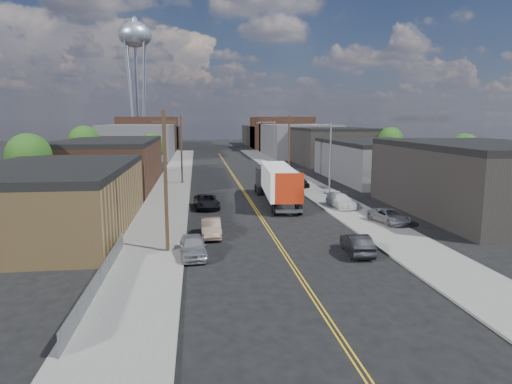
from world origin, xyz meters
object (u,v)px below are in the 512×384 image
object	(u,v)px
semi_truck	(275,181)
car_right_lot_c	(301,182)
car_right_lot_a	(389,216)
car_right_lot_b	(341,201)
car_left_a	(193,246)
car_ahead_truck	(271,181)
water_tower	(135,40)
car_left_b	(211,228)
car_left_c	(207,202)
car_right_oncoming	(357,244)

from	to	relation	value
semi_truck	car_right_lot_c	size ratio (longest dim) A/B	4.43
car_right_lot_a	car_right_lot_b	world-z (taller)	car_right_lot_b
car_left_a	car_right_lot_b	xyz separation A→B (m)	(15.35, 15.27, 0.09)
car_left_a	car_ahead_truck	distance (m)	35.01
car_right_lot_c	car_ahead_truck	world-z (taller)	car_right_lot_c
car_left_a	water_tower	bearing A→B (deg)	95.29
car_right_lot_c	water_tower	bearing A→B (deg)	109.53
water_tower	car_right_lot_a	xyz separation A→B (m)	(33.00, -93.69, -29.86)
water_tower	car_left_b	world-z (taller)	water_tower
car_right_lot_b	car_right_lot_c	size ratio (longest dim) A/B	1.30
car_right_lot_a	car_right_lot_b	size ratio (longest dim) A/B	0.95
semi_truck	car_left_b	distance (m)	16.53
car_left_a	car_left_b	distance (m)	5.61
car_left_a	car_left_c	xyz separation A→B (m)	(1.32, 17.27, -0.03)
car_ahead_truck	semi_truck	bearing A→B (deg)	-96.64
car_right_oncoming	car_ahead_truck	distance (m)	34.00
car_left_b	car_right_lot_a	xyz separation A→B (m)	(16.00, 2.15, 0.06)
car_left_b	car_left_c	bearing A→B (deg)	90.08
car_left_a	car_right_lot_a	distance (m)	18.98
water_tower	car_right_lot_a	distance (m)	103.72
semi_truck	car_right_oncoming	bearing A→B (deg)	-79.76
semi_truck	car_right_lot_c	world-z (taller)	semi_truck
car_left_b	car_right_lot_c	distance (m)	28.14
car_left_b	car_ahead_truck	size ratio (longest dim) A/B	0.91
car_left_b	car_right_lot_b	world-z (taller)	car_right_lot_b
water_tower	car_left_c	world-z (taller)	water_tower
car_left_c	car_right_lot_b	size ratio (longest dim) A/B	1.09
semi_truck	car_left_c	bearing A→B (deg)	-157.24
water_tower	car_right_oncoming	world-z (taller)	water_tower
water_tower	car_right_lot_a	size ratio (longest dim) A/B	8.04
car_left_a	car_right_oncoming	world-z (taller)	car_left_a
car_left_b	car_right_lot_c	xyz separation A→B (m)	(13.20, 24.85, 0.06)
semi_truck	water_tower	bearing A→B (deg)	110.90
car_left_c	car_right_lot_b	distance (m)	14.18
water_tower	car_ahead_truck	distance (m)	78.90
semi_truck	car_left_b	bearing A→B (deg)	-114.10
car_right_oncoming	car_left_c	bearing A→B (deg)	-55.34
semi_truck	car_right_lot_b	world-z (taller)	semi_truck
car_right_oncoming	car_right_lot_c	xyz separation A→B (m)	(3.20, 31.01, 0.06)
car_right_lot_a	car_right_oncoming	bearing A→B (deg)	-138.37
semi_truck	car_right_lot_b	xyz separation A→B (m)	(6.22, -4.66, -1.59)
water_tower	car_left_b	size ratio (longest dim) A/B	8.37
water_tower	car_right_lot_b	size ratio (longest dim) A/B	7.64
car_left_b	car_right_lot_b	size ratio (longest dim) A/B	0.91
car_left_a	car_left_c	size ratio (longest dim) A/B	0.85
car_right_oncoming	car_right_lot_c	size ratio (longest dim) A/B	1.17
car_right_lot_a	car_right_lot_c	distance (m)	22.87
water_tower	car_ahead_truck	bearing A→B (deg)	-68.71
water_tower	semi_truck	world-z (taller)	water_tower
car_right_oncoming	car_right_lot_a	world-z (taller)	car_right_oncoming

